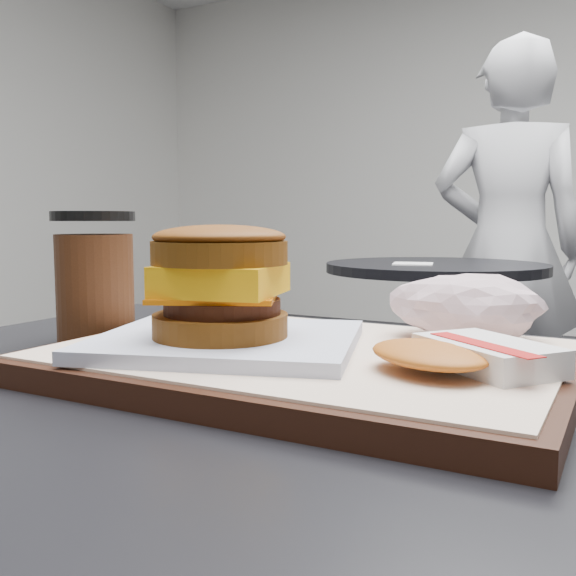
{
  "coord_description": "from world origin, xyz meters",
  "views": [
    {
      "loc": [
        0.21,
        -0.38,
        0.89
      ],
      "look_at": [
        -0.02,
        0.04,
        0.83
      ],
      "focal_mm": 40.0,
      "sensor_mm": 36.0,
      "label": 1
    }
  ],
  "objects_px": {
    "crumpled_wrapper": "(465,306)",
    "coffee_cup": "(95,282)",
    "breakfast_sandwich": "(223,297)",
    "hash_brown": "(461,355)",
    "serving_tray": "(307,361)",
    "neighbor_table": "(434,325)",
    "patron": "(508,248)"
  },
  "relations": [
    {
      "from": "hash_brown",
      "to": "coffee_cup",
      "type": "xyz_separation_m",
      "value": [
        -0.35,
        0.04,
        0.03
      ]
    },
    {
      "from": "crumpled_wrapper",
      "to": "neighbor_table",
      "type": "xyz_separation_m",
      "value": [
        -0.44,
        1.51,
        -0.27
      ]
    },
    {
      "from": "crumpled_wrapper",
      "to": "coffee_cup",
      "type": "height_order",
      "value": "coffee_cup"
    },
    {
      "from": "serving_tray",
      "to": "neighbor_table",
      "type": "xyz_separation_m",
      "value": [
        -0.34,
        1.6,
        -0.23
      ]
    },
    {
      "from": "crumpled_wrapper",
      "to": "coffee_cup",
      "type": "relative_size",
      "value": 0.97
    },
    {
      "from": "breakfast_sandwich",
      "to": "coffee_cup",
      "type": "bearing_deg",
      "value": 164.35
    },
    {
      "from": "neighbor_table",
      "to": "patron",
      "type": "height_order",
      "value": "patron"
    },
    {
      "from": "crumpled_wrapper",
      "to": "neighbor_table",
      "type": "distance_m",
      "value": 1.59
    },
    {
      "from": "crumpled_wrapper",
      "to": "serving_tray",
      "type": "bearing_deg",
      "value": -135.78
    },
    {
      "from": "hash_brown",
      "to": "neighbor_table",
      "type": "height_order",
      "value": "hash_brown"
    },
    {
      "from": "hash_brown",
      "to": "patron",
      "type": "relative_size",
      "value": 0.09
    },
    {
      "from": "hash_brown",
      "to": "crumpled_wrapper",
      "type": "relative_size",
      "value": 1.13
    },
    {
      "from": "serving_tray",
      "to": "coffee_cup",
      "type": "bearing_deg",
      "value": 176.18
    },
    {
      "from": "crumpled_wrapper",
      "to": "neighbor_table",
      "type": "relative_size",
      "value": 0.16
    },
    {
      "from": "coffee_cup",
      "to": "neighbor_table",
      "type": "relative_size",
      "value": 0.17
    },
    {
      "from": "hash_brown",
      "to": "patron",
      "type": "distance_m",
      "value": 2.2
    },
    {
      "from": "hash_brown",
      "to": "coffee_cup",
      "type": "height_order",
      "value": "coffee_cup"
    },
    {
      "from": "patron",
      "to": "coffee_cup",
      "type": "bearing_deg",
      "value": 80.41
    },
    {
      "from": "breakfast_sandwich",
      "to": "patron",
      "type": "distance_m",
      "value": 2.19
    },
    {
      "from": "serving_tray",
      "to": "coffee_cup",
      "type": "relative_size",
      "value": 3.07
    },
    {
      "from": "serving_tray",
      "to": "neighbor_table",
      "type": "bearing_deg",
      "value": 102.07
    },
    {
      "from": "neighbor_table",
      "to": "crumpled_wrapper",
      "type": "bearing_deg",
      "value": -73.79
    },
    {
      "from": "breakfast_sandwich",
      "to": "hash_brown",
      "type": "height_order",
      "value": "breakfast_sandwich"
    },
    {
      "from": "coffee_cup",
      "to": "neighbor_table",
      "type": "bearing_deg",
      "value": 94.01
    },
    {
      "from": "crumpled_wrapper",
      "to": "patron",
      "type": "xyz_separation_m",
      "value": [
        -0.31,
        2.06,
        -0.04
      ]
    },
    {
      "from": "breakfast_sandwich",
      "to": "coffee_cup",
      "type": "relative_size",
      "value": 1.87
    },
    {
      "from": "crumpled_wrapper",
      "to": "coffee_cup",
      "type": "xyz_separation_m",
      "value": [
        -0.33,
        -0.08,
        0.01
      ]
    },
    {
      "from": "coffee_cup",
      "to": "neighbor_table",
      "type": "xyz_separation_m",
      "value": [
        -0.11,
        1.59,
        -0.28
      ]
    },
    {
      "from": "breakfast_sandwich",
      "to": "crumpled_wrapper",
      "type": "relative_size",
      "value": 1.93
    },
    {
      "from": "breakfast_sandwich",
      "to": "crumpled_wrapper",
      "type": "xyz_separation_m",
      "value": [
        0.15,
        0.13,
        -0.01
      ]
    },
    {
      "from": "breakfast_sandwich",
      "to": "crumpled_wrapper",
      "type": "distance_m",
      "value": 0.2
    },
    {
      "from": "breakfast_sandwich",
      "to": "coffee_cup",
      "type": "height_order",
      "value": "coffee_cup"
    }
  ]
}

